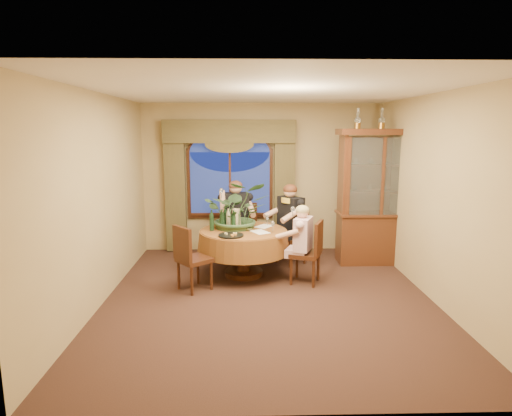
{
  "coord_description": "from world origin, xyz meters",
  "views": [
    {
      "loc": [
        -0.32,
        -5.64,
        2.31
      ],
      "look_at": [
        -0.15,
        0.97,
        1.1
      ],
      "focal_mm": 30.0,
      "sensor_mm": 36.0,
      "label": 1
    }
  ],
  "objects_px": {
    "china_cabinet": "(378,197)",
    "wine_bottle_1": "(234,221)",
    "centerpiece_plant": "(238,188)",
    "wine_bottle_2": "(222,220)",
    "chair_right": "(305,252)",
    "person_pink": "(303,244)",
    "dining_table": "(244,253)",
    "chair_back_right": "(291,237)",
    "chair_back": "(246,231)",
    "stoneware_vase": "(236,218)",
    "chair_front_left": "(194,258)",
    "oil_lamp_center": "(382,118)",
    "wine_bottle_4": "(225,217)",
    "person_scarf": "(291,224)",
    "wine_bottle_0": "(212,220)",
    "oil_lamp_right": "(406,118)",
    "person_back": "(236,220)",
    "wine_bottle_3": "(228,219)",
    "oil_lamp_left": "(358,118)",
    "olive_bowl": "(247,229)"
  },
  "relations": [
    {
      "from": "oil_lamp_left",
      "to": "oil_lamp_center",
      "type": "distance_m",
      "value": 0.41
    },
    {
      "from": "chair_back",
      "to": "stoneware_vase",
      "type": "xyz_separation_m",
      "value": [
        -0.16,
        -0.92,
        0.43
      ]
    },
    {
      "from": "person_pink",
      "to": "centerpiece_plant",
      "type": "xyz_separation_m",
      "value": [
        -0.99,
        0.54,
        0.79
      ]
    },
    {
      "from": "person_scarf",
      "to": "wine_bottle_0",
      "type": "xyz_separation_m",
      "value": [
        -1.31,
        -0.65,
        0.21
      ]
    },
    {
      "from": "oil_lamp_center",
      "to": "person_back",
      "type": "distance_m",
      "value": 3.05
    },
    {
      "from": "stoneware_vase",
      "to": "wine_bottle_4",
      "type": "height_order",
      "value": "wine_bottle_4"
    },
    {
      "from": "wine_bottle_0",
      "to": "person_back",
      "type": "bearing_deg",
      "value": 69.89
    },
    {
      "from": "centerpiece_plant",
      "to": "wine_bottle_0",
      "type": "bearing_deg",
      "value": -151.71
    },
    {
      "from": "wine_bottle_1",
      "to": "olive_bowl",
      "type": "bearing_deg",
      "value": 9.57
    },
    {
      "from": "person_pink",
      "to": "oil_lamp_right",
      "type": "bearing_deg",
      "value": -39.15
    },
    {
      "from": "olive_bowl",
      "to": "wine_bottle_2",
      "type": "relative_size",
      "value": 0.42
    },
    {
      "from": "chair_right",
      "to": "wine_bottle_3",
      "type": "height_order",
      "value": "wine_bottle_3"
    },
    {
      "from": "china_cabinet",
      "to": "oil_lamp_right",
      "type": "relative_size",
      "value": 6.85
    },
    {
      "from": "oil_lamp_left",
      "to": "oil_lamp_right",
      "type": "bearing_deg",
      "value": 0.0
    },
    {
      "from": "china_cabinet",
      "to": "stoneware_vase",
      "type": "xyz_separation_m",
      "value": [
        -2.44,
        -0.48,
        -0.26
      ]
    },
    {
      "from": "chair_right",
      "to": "wine_bottle_1",
      "type": "bearing_deg",
      "value": 96.71
    },
    {
      "from": "oil_lamp_right",
      "to": "oil_lamp_left",
      "type": "bearing_deg",
      "value": 180.0
    },
    {
      "from": "oil_lamp_right",
      "to": "wine_bottle_4",
      "type": "relative_size",
      "value": 1.03
    },
    {
      "from": "chair_right",
      "to": "china_cabinet",
      "type": "bearing_deg",
      "value": -32.65
    },
    {
      "from": "dining_table",
      "to": "chair_back_right",
      "type": "height_order",
      "value": "chair_back_right"
    },
    {
      "from": "oil_lamp_left",
      "to": "person_scarf",
      "type": "distance_m",
      "value": 2.11
    },
    {
      "from": "chair_right",
      "to": "wine_bottle_4",
      "type": "bearing_deg",
      "value": 85.72
    },
    {
      "from": "person_back",
      "to": "wine_bottle_3",
      "type": "bearing_deg",
      "value": 74.6
    },
    {
      "from": "person_pink",
      "to": "wine_bottle_2",
      "type": "distance_m",
      "value": 1.33
    },
    {
      "from": "oil_lamp_left",
      "to": "person_pink",
      "type": "distance_m",
      "value": 2.37
    },
    {
      "from": "wine_bottle_0",
      "to": "oil_lamp_center",
      "type": "bearing_deg",
      "value": 13.43
    },
    {
      "from": "stoneware_vase",
      "to": "wine_bottle_3",
      "type": "distance_m",
      "value": 0.14
    },
    {
      "from": "centerpiece_plant",
      "to": "wine_bottle_2",
      "type": "bearing_deg",
      "value": -144.41
    },
    {
      "from": "oil_lamp_right",
      "to": "wine_bottle_0",
      "type": "relative_size",
      "value": 1.03
    },
    {
      "from": "chair_front_left",
      "to": "wine_bottle_4",
      "type": "xyz_separation_m",
      "value": [
        0.41,
        0.84,
        0.44
      ]
    },
    {
      "from": "chair_front_left",
      "to": "dining_table",
      "type": "bearing_deg",
      "value": 90.0
    },
    {
      "from": "person_scarf",
      "to": "wine_bottle_3",
      "type": "bearing_deg",
      "value": 80.34
    },
    {
      "from": "oil_lamp_center",
      "to": "wine_bottle_1",
      "type": "bearing_deg",
      "value": -164.04
    },
    {
      "from": "person_scarf",
      "to": "wine_bottle_1",
      "type": "bearing_deg",
      "value": 88.8
    },
    {
      "from": "chair_front_left",
      "to": "oil_lamp_center",
      "type": "bearing_deg",
      "value": 71.48
    },
    {
      "from": "centerpiece_plant",
      "to": "wine_bottle_4",
      "type": "relative_size",
      "value": 3.47
    },
    {
      "from": "dining_table",
      "to": "stoneware_vase",
      "type": "distance_m",
      "value": 0.56
    },
    {
      "from": "dining_table",
      "to": "wine_bottle_4",
      "type": "xyz_separation_m",
      "value": [
        -0.3,
        0.23,
        0.54
      ]
    },
    {
      "from": "oil_lamp_left",
      "to": "chair_back",
      "type": "height_order",
      "value": "oil_lamp_left"
    },
    {
      "from": "olive_bowl",
      "to": "china_cabinet",
      "type": "bearing_deg",
      "value": 16.55
    },
    {
      "from": "oil_lamp_left",
      "to": "wine_bottle_3",
      "type": "bearing_deg",
      "value": -165.52
    },
    {
      "from": "oil_lamp_center",
      "to": "centerpiece_plant",
      "type": "distance_m",
      "value": 2.69
    },
    {
      "from": "oil_lamp_left",
      "to": "oil_lamp_center",
      "type": "xyz_separation_m",
      "value": [
        0.41,
        0.0,
        0.0
      ]
    },
    {
      "from": "china_cabinet",
      "to": "wine_bottle_1",
      "type": "relative_size",
      "value": 7.05
    },
    {
      "from": "chair_right",
      "to": "chair_back",
      "type": "relative_size",
      "value": 1.0
    },
    {
      "from": "wine_bottle_2",
      "to": "wine_bottle_3",
      "type": "height_order",
      "value": "same"
    },
    {
      "from": "chair_right",
      "to": "wine_bottle_3",
      "type": "xyz_separation_m",
      "value": [
        -1.18,
        0.44,
        0.44
      ]
    },
    {
      "from": "stoneware_vase",
      "to": "wine_bottle_0",
      "type": "bearing_deg",
      "value": -152.88
    },
    {
      "from": "chair_back",
      "to": "person_pink",
      "type": "distance_m",
      "value": 1.68
    },
    {
      "from": "chair_right",
      "to": "person_pink",
      "type": "relative_size",
      "value": 0.79
    }
  ]
}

